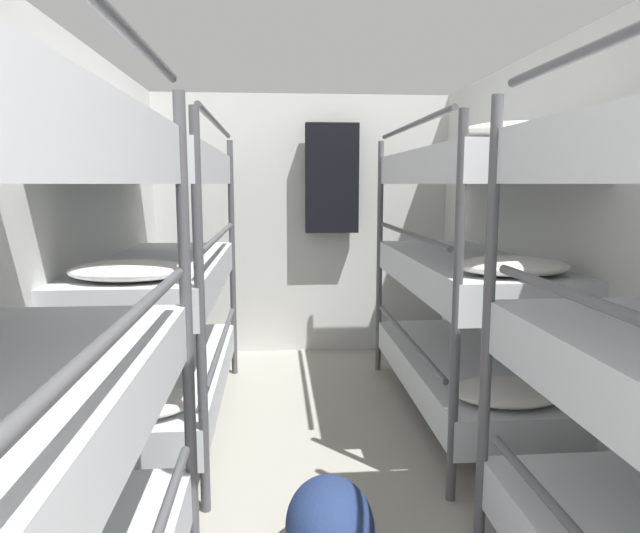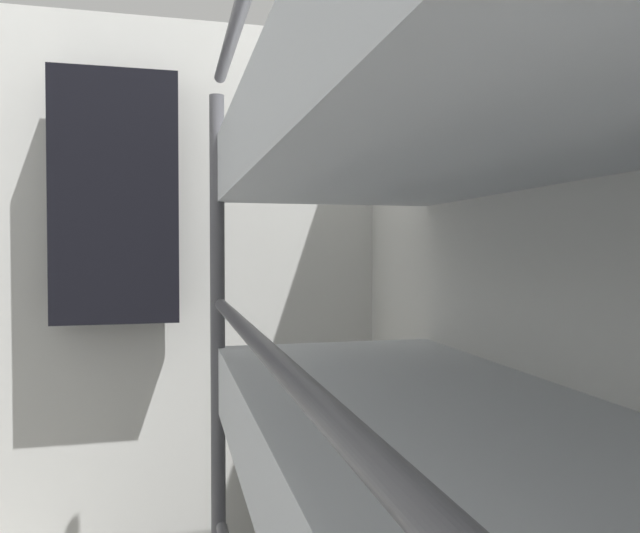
{
  "view_description": "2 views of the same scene",
  "coord_description": "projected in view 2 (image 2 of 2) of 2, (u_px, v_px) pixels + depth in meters",
  "views": [
    {
      "loc": [
        -0.24,
        0.41,
        1.46
      ],
      "look_at": [
        0.08,
        4.47,
        0.87
      ],
      "focal_mm": 32.0,
      "sensor_mm": 36.0,
      "label": 1
    },
    {
      "loc": [
        0.42,
        2.83,
        1.32
      ],
      "look_at": [
        0.75,
        4.18,
        1.28
      ],
      "focal_mm": 35.0,
      "sensor_mm": 36.0,
      "label": 2
    }
  ],
  "objects": [
    {
      "name": "bunk_stack_right_far",
      "position": [
        480.0,
        489.0,
        0.99
      ],
      "size": [
        0.7,
        1.93,
        1.81
      ],
      "color": "#4C4C51",
      "rests_on": "ground_plane"
    },
    {
      "name": "hanging_coat",
      "position": [
        116.0,
        198.0,
        2.23
      ],
      "size": [
        0.44,
        0.12,
        0.9
      ],
      "color": "black"
    },
    {
      "name": "wall_back",
      "position": [
        53.0,
        307.0,
        2.33
      ],
      "size": [
        2.61,
        0.06,
        2.2
      ],
      "color": "silver",
      "rests_on": "ground_plane"
    }
  ]
}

